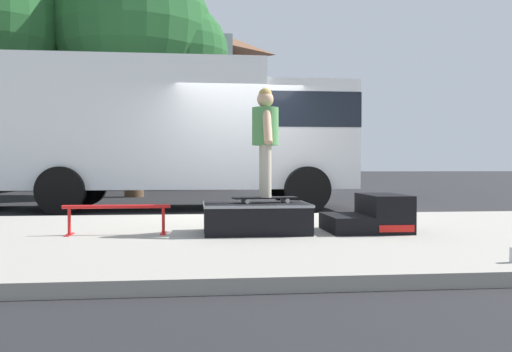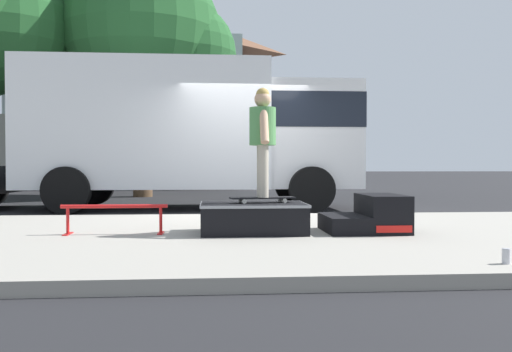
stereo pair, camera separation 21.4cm
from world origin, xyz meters
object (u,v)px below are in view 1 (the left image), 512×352
object	(u,v)px
grind_rail	(117,213)
box_truck	(189,129)
skate_box	(256,217)
street_tree_neighbour	(143,38)
skater_kid	(265,133)
kicker_ramp	(372,216)
skateboard	(265,198)

from	to	relation	value
grind_rail	box_truck	xyz separation A→B (m)	(0.74, 5.16, 1.33)
skate_box	street_tree_neighbour	bearing A→B (deg)	103.42
skater_kid	kicker_ramp	bearing A→B (deg)	-2.34
box_truck	street_tree_neighbour	distance (m)	5.43
grind_rail	skater_kid	xyz separation A→B (m)	(1.74, 0.04, 0.94)
skate_box	kicker_ramp	distance (m)	1.42
skate_box	street_tree_neighbour	size ratio (longest dim) A/B	0.18
box_truck	skate_box	bearing A→B (deg)	-80.40
grind_rail	skateboard	bearing A→B (deg)	1.30
box_truck	street_tree_neighbour	size ratio (longest dim) A/B	0.98
kicker_ramp	box_truck	xyz separation A→B (m)	(-2.30, 5.18, 1.40)
street_tree_neighbour	skater_kid	bearing A→B (deg)	-75.84
skate_box	grind_rail	bearing A→B (deg)	179.53
skate_box	skater_kid	bearing A→B (deg)	24.06
skate_box	skater_kid	size ratio (longest dim) A/B	0.95
grind_rail	box_truck	bearing A→B (deg)	81.79
kicker_ramp	box_truck	bearing A→B (deg)	113.91
skater_kid	grind_rail	bearing A→B (deg)	-178.70
skateboard	skater_kid	size ratio (longest dim) A/B	0.62
kicker_ramp	box_truck	world-z (taller)	box_truck
skater_kid	street_tree_neighbour	bearing A→B (deg)	104.16
kicker_ramp	box_truck	distance (m)	5.83
skate_box	skateboard	size ratio (longest dim) A/B	1.55
skate_box	grind_rail	world-z (taller)	skate_box
grind_rail	skater_kid	bearing A→B (deg)	1.30
kicker_ramp	grind_rail	size ratio (longest dim) A/B	0.77
kicker_ramp	grind_rail	xyz separation A→B (m)	(-3.04, 0.01, 0.07)
grind_rail	skateboard	distance (m)	1.75
skater_kid	skateboard	bearing A→B (deg)	86.42
skateboard	grind_rail	bearing A→B (deg)	-178.70
grind_rail	street_tree_neighbour	size ratio (longest dim) A/B	0.17
skater_kid	street_tree_neighbour	xyz separation A→B (m)	(-2.39, 9.48, 3.31)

